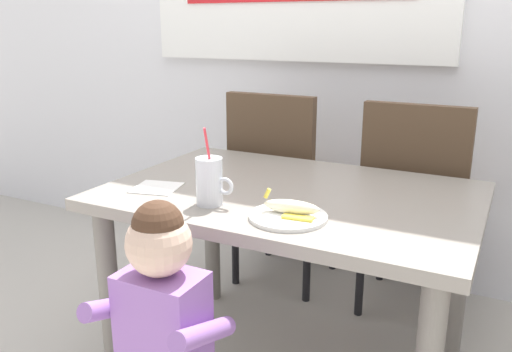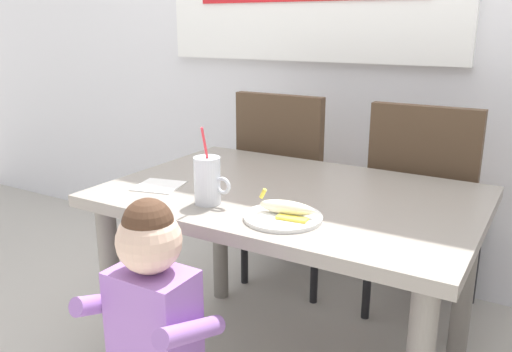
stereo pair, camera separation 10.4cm
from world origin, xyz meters
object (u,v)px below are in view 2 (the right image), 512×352
Objects in this scene: dining_table at (291,220)px; snack_plate at (283,217)px; peeled_banana at (287,208)px; milk_cup at (208,183)px; dining_chair_right at (425,203)px; toddler_standing at (153,311)px; paper_napkin at (159,186)px; dining_chair_left at (290,180)px.

snack_plate is (0.10, -0.25, 0.11)m from dining_table.
peeled_banana is at bearing 58.99° from snack_plate.
peeled_banana is (0.11, -0.24, 0.14)m from dining_table.
snack_plate is (0.27, -0.00, -0.06)m from milk_cup.
dining_chair_right is 5.52× the size of peeled_banana.
toddler_standing is (-0.42, -1.21, -0.02)m from dining_chair_right.
toddler_standing is at bearing -51.93° from paper_napkin.
paper_napkin is (-0.53, 0.05, -0.03)m from peeled_banana.
dining_table is 0.70m from dining_chair_left.
dining_chair_left is 6.40× the size of paper_napkin.
toddler_standing is 4.82× the size of peeled_banana.
dining_chair_left is at bearing 100.21° from toddler_standing.
dining_table is at bearing 62.55° from dining_chair_right.
milk_cup is (-0.07, 0.35, 0.25)m from toddler_standing.
snack_plate is at bearing -0.81° from milk_cup.
dining_chair_left is at bearing 117.44° from dining_table.
snack_plate reaches higher than paper_napkin.
dining_chair_right is at bearing 71.03° from toddler_standing.
milk_cup is at bearing -13.05° from paper_napkin.
toddler_standing is 3.64× the size of snack_plate.
dining_chair_left is at bearing 82.76° from paper_napkin.
paper_napkin is (-0.25, 0.06, -0.06)m from milk_cup.
dining_chair_left is 1.24m from toddler_standing.
dining_chair_left is at bearing 115.82° from snack_plate.
dining_table is 0.69m from dining_chair_right.
dining_chair_left reaches higher than dining_table.
peeled_banana is 1.16× the size of paper_napkin.
dining_table is 0.62m from toddler_standing.
dining_chair_right is 0.90m from peeled_banana.
paper_napkin is at bearing -155.63° from dining_table.
toddler_standing is at bearing 100.21° from dining_chair_left.
dining_chair_right is at bearing 76.01° from snack_plate.
peeled_banana is (0.21, 0.36, 0.21)m from toddler_standing.
dining_chair_left and milk_cup have the same top height.
peeled_banana is (0.43, -0.86, 0.20)m from dining_chair_left.
paper_napkin is (-0.42, -0.19, 0.11)m from dining_table.
dining_table is 7.10× the size of peeled_banana.
dining_chair_left is 3.84× the size of milk_cup.
dining_chair_left reaches higher than peeled_banana.
dining_table is 1.29× the size of dining_chair_right.
peeled_banana is 0.53m from paper_napkin.
toddler_standing is 3.35× the size of milk_cup.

